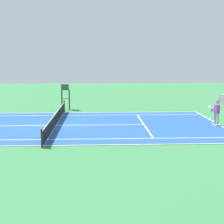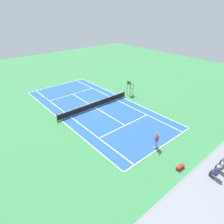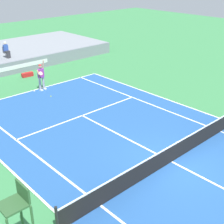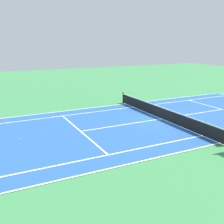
# 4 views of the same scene
# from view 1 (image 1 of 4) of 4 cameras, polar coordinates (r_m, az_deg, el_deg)

# --- Properties ---
(ground_plane) EXTENTS (80.00, 80.00, 0.00)m
(ground_plane) POSITION_cam_1_polar(r_m,az_deg,el_deg) (23.79, -9.82, -2.38)
(ground_plane) COLOR #387F47
(court) EXTENTS (11.08, 23.88, 0.03)m
(court) POSITION_cam_1_polar(r_m,az_deg,el_deg) (23.79, -9.82, -2.36)
(court) COLOR #235193
(court) RESTS_ON ground
(net) EXTENTS (11.98, 0.10, 1.07)m
(net) POSITION_cam_1_polar(r_m,az_deg,el_deg) (23.69, -9.85, -1.15)
(net) COLOR black
(net) RESTS_ON ground
(tennis_player) EXTENTS (0.74, 0.74, 2.08)m
(tennis_player) POSITION_cam_1_polar(r_m,az_deg,el_deg) (24.43, 17.92, -0.03)
(tennis_player) COLOR #9E9EA3
(tennis_player) RESTS_ON ground
(tennis_ball) EXTENTS (0.07, 0.07, 0.07)m
(tennis_ball) POSITION_cam_1_polar(r_m,az_deg,el_deg) (24.36, 14.42, -2.19)
(tennis_ball) COLOR #D1E533
(tennis_ball) RESTS_ON ground
(umpire_chair) EXTENTS (0.77, 0.77, 2.44)m
(umpire_chair) POSITION_cam_1_polar(r_m,az_deg,el_deg) (30.60, -8.21, 3.24)
(umpire_chair) COLOR #2D562D
(umpire_chair) RESTS_ON ground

